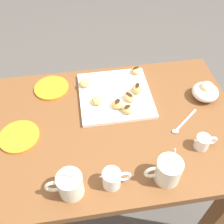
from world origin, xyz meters
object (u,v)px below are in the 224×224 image
at_px(saucer_orange_right, 52,88).
at_px(beignet_4, 117,104).
at_px(beignet_1, 137,89).
at_px(beignet_6, 136,70).
at_px(coffee_mug_cream_left, 168,170).
at_px(ice_cream_bowl, 205,91).
at_px(saucer_orange_left, 19,137).
at_px(beignet_5, 85,83).
at_px(beignet_3, 127,109).
at_px(chocolate_sauce_pitcher, 203,142).
at_px(pastry_plate_square, 115,95).
at_px(beignet_0, 97,100).
at_px(dining_table, 109,145).
at_px(coffee_mug_cream_right, 70,184).
at_px(cream_pitcher_white, 112,178).
at_px(beignet_2, 129,97).

bearing_deg(saucer_orange_right, beignet_4, 148.18).
height_order(beignet_1, beignet_6, beignet_1).
bearing_deg(coffee_mug_cream_left, ice_cream_bowl, -128.24).
bearing_deg(saucer_orange_left, ice_cream_bowl, -172.83).
xyz_separation_m(ice_cream_bowl, beignet_5, (0.50, -0.14, -0.00)).
bearing_deg(beignet_3, beignet_4, -42.70).
relative_size(coffee_mug_cream_left, beignet_5, 2.67).
height_order(chocolate_sauce_pitcher, beignet_1, chocolate_sauce_pitcher).
distance_m(coffee_mug_cream_left, beignet_3, 0.31).
xyz_separation_m(pastry_plate_square, saucer_orange_left, (0.39, 0.16, -0.00)).
bearing_deg(beignet_1, beignet_0, 12.23).
xyz_separation_m(beignet_1, beignet_4, (0.10, 0.07, -0.00)).
distance_m(pastry_plate_square, beignet_4, 0.08).
bearing_deg(dining_table, coffee_mug_cream_right, 57.91).
height_order(pastry_plate_square, coffee_mug_cream_left, coffee_mug_cream_left).
distance_m(ice_cream_bowl, beignet_1, 0.29).
distance_m(pastry_plate_square, beignet_1, 0.10).
xyz_separation_m(coffee_mug_cream_right, beignet_4, (-0.21, -0.33, -0.02)).
xyz_separation_m(pastry_plate_square, saucer_orange_right, (0.27, -0.09, -0.00)).
bearing_deg(coffee_mug_cream_left, beignet_5, -64.56).
height_order(dining_table, pastry_plate_square, pastry_plate_square).
distance_m(cream_pitcher_white, beignet_6, 0.56).
distance_m(beignet_5, beignet_6, 0.24).
height_order(coffee_mug_cream_left, beignet_3, coffee_mug_cream_left).
distance_m(ice_cream_bowl, saucer_orange_right, 0.67).
distance_m(cream_pitcher_white, chocolate_sauce_pitcher, 0.36).
xyz_separation_m(saucer_orange_right, beignet_4, (-0.27, 0.17, 0.03)).
height_order(saucer_orange_right, beignet_1, beignet_1).
bearing_deg(ice_cream_bowl, beignet_2, -3.39).
relative_size(saucer_orange_left, beignet_1, 3.32).
relative_size(coffee_mug_cream_left, beignet_0, 3.21).
relative_size(dining_table, beignet_3, 21.29).
height_order(saucer_orange_left, beignet_5, beignet_5).
relative_size(cream_pitcher_white, beignet_5, 1.93).
bearing_deg(coffee_mug_cream_right, pastry_plate_square, -117.38).
bearing_deg(cream_pitcher_white, coffee_mug_cream_left, 178.29).
distance_m(coffee_mug_cream_right, cream_pitcher_white, 0.14).
height_order(ice_cream_bowl, chocolate_sauce_pitcher, ice_cream_bowl).
xyz_separation_m(coffee_mug_cream_right, beignet_3, (-0.24, -0.30, -0.02)).
height_order(pastry_plate_square, beignet_4, beignet_4).
distance_m(dining_table, saucer_orange_left, 0.38).
bearing_deg(beignet_0, beignet_3, 150.31).
height_order(pastry_plate_square, beignet_1, beignet_1).
xyz_separation_m(beignet_3, beignet_5, (0.15, -0.18, 0.00)).
xyz_separation_m(coffee_mug_cream_left, ice_cream_bowl, (-0.27, -0.34, -0.02)).
relative_size(pastry_plate_square, beignet_0, 6.73).
bearing_deg(pastry_plate_square, beignet_5, -30.98).
bearing_deg(beignet_1, coffee_mug_cream_right, 52.78).
relative_size(beignet_0, beignet_1, 0.98).
distance_m(chocolate_sauce_pitcher, beignet_0, 0.44).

